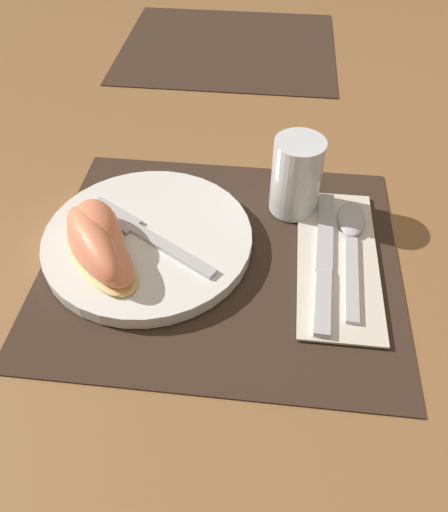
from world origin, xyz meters
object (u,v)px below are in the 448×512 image
juice_glass (296,180)px  fork (139,231)px  spoon (352,233)px  citrus_wedge_0 (97,230)px  citrus_wedge_1 (94,246)px  plate (148,240)px  knife (324,260)px  citrus_wedge_2 (100,252)px

juice_glass → fork: 0.20m
spoon → citrus_wedge_0: 0.30m
juice_glass → spoon: juice_glass is taller
fork → citrus_wedge_0: size_ratio=1.61×
citrus_wedge_1 → fork: bearing=51.1°
citrus_wedge_0 → fork: bearing=26.4°
citrus_wedge_0 → citrus_wedge_1: (0.00, -0.03, 0.00)m
fork → citrus_wedge_0: (-0.04, -0.02, 0.02)m
plate → fork: (-0.01, 0.00, 0.01)m
knife → citrus_wedge_2: size_ratio=1.71×
juice_glass → fork: bearing=-154.6°
juice_glass → citrus_wedge_0: size_ratio=0.90×
knife → fork: fork is taller
knife → citrus_wedge_2: citrus_wedge_2 is taller
plate → citrus_wedge_1: 0.07m
knife → spoon: size_ratio=1.17×
citrus_wedge_2 → citrus_wedge_0: bearing=110.6°
fork → knife: bearing=-3.0°
spoon → citrus_wedge_2: citrus_wedge_2 is taller
fork → citrus_wedge_2: (-0.03, -0.05, 0.01)m
knife → fork: (-0.22, 0.01, 0.01)m
citrus_wedge_2 → fork: bearing=57.9°
fork → spoon: bearing=8.0°
spoon → juice_glass: bearing=145.1°
plate → knife: size_ratio=1.10×
juice_glass → citrus_wedge_2: 0.25m
plate → citrus_wedge_0: 0.06m
juice_glass → citrus_wedge_0: juice_glass is taller
knife → spoon: (0.03, 0.05, 0.00)m
citrus_wedge_0 → citrus_wedge_1: size_ratio=0.82×
juice_glass → spoon: size_ratio=0.52×
fork → plate: bearing=-15.0°
plate → citrus_wedge_2: 0.07m
citrus_wedge_2 → spoon: bearing=16.9°
knife → citrus_wedge_1: (-0.25, -0.03, 0.03)m
plate → citrus_wedge_1: citrus_wedge_1 is taller
knife → citrus_wedge_1: size_ratio=1.69×
juice_glass → fork: size_ratio=0.56×
knife → spoon: spoon is taller
juice_glass → spoon: bearing=-34.9°
juice_glass → fork: juice_glass is taller
plate → juice_glass: size_ratio=2.50×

